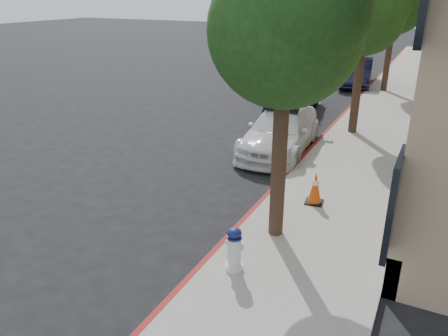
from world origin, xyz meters
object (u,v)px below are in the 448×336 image
object	(u,v)px
parked_car_mid	(293,94)
traffic_cone	(315,188)
police_car	(281,131)
fire_hydrant	(234,249)
parked_car_far	(356,71)

from	to	relation	value
parked_car_mid	traffic_cone	world-z (taller)	parked_car_mid
police_car	parked_car_mid	world-z (taller)	parked_car_mid
fire_hydrant	traffic_cone	distance (m)	3.36
parked_car_far	parked_car_mid	bearing A→B (deg)	-107.91
police_car	fire_hydrant	xyz separation A→B (m)	(1.57, -6.88, -0.12)
parked_car_mid	fire_hydrant	bearing A→B (deg)	-83.08
parked_car_far	fire_hydrant	world-z (taller)	parked_car_far
police_car	fire_hydrant	world-z (taller)	police_car
parked_car_mid	parked_car_far	xyz separation A→B (m)	(1.30, 7.17, -0.01)
police_car	parked_car_mid	bearing A→B (deg)	99.82
fire_hydrant	traffic_cone	xyz separation A→B (m)	(0.57, 3.31, -0.03)
police_car	parked_car_mid	distance (m)	5.07
fire_hydrant	parked_car_mid	bearing A→B (deg)	111.21
police_car	traffic_cone	xyz separation A→B (m)	(2.15, -3.56, -0.14)
parked_car_mid	fire_hydrant	size ratio (longest dim) A/B	5.29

